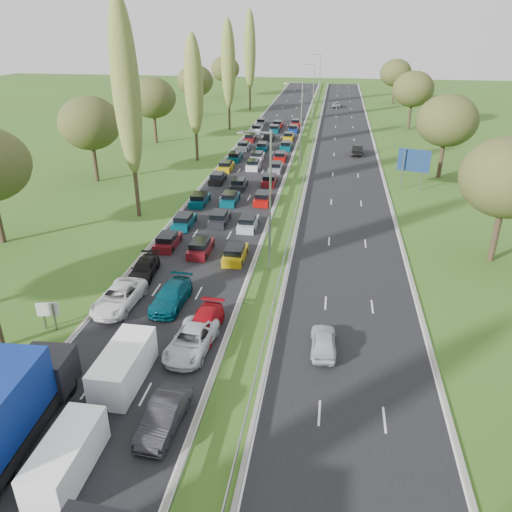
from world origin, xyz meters
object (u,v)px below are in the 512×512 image
at_px(direction_sign, 414,162).
at_px(blue_lorry, 3,412).
at_px(white_van_rear, 126,363).
at_px(info_sign, 48,312).
at_px(near_car_2, 119,297).
at_px(white_van_front, 69,453).
at_px(near_car_3, 144,269).

bearing_deg(direction_sign, blue_lorry, -118.21).
xyz_separation_m(white_van_rear, info_sign, (-7.35, 4.31, 0.23)).
height_order(near_car_2, blue_lorry, blue_lorry).
xyz_separation_m(blue_lorry, info_sign, (-3.52, 10.14, -0.78)).
height_order(white_van_front, white_van_rear, white_van_rear).
xyz_separation_m(near_car_2, direction_sign, (25.28, 33.35, 2.77)).
xyz_separation_m(white_van_front, white_van_rear, (0.04, 6.82, 0.10)).
bearing_deg(white_van_rear, blue_lorry, -122.86).
distance_m(blue_lorry, white_van_front, 4.06).
distance_m(blue_lorry, info_sign, 10.77).
relative_size(near_car_2, blue_lorry, 0.57).
height_order(blue_lorry, white_van_front, blue_lorry).
relative_size(near_car_2, near_car_3, 1.20).
distance_m(near_car_3, blue_lorry, 18.93).
xyz_separation_m(blue_lorry, direction_sign, (25.28, 47.13, 1.42)).
xyz_separation_m(white_van_front, direction_sign, (21.50, 48.12, 2.52)).
bearing_deg(near_car_3, info_sign, -117.02).
distance_m(white_van_rear, info_sign, 8.52).
height_order(near_car_3, blue_lorry, blue_lorry).
height_order(near_car_2, white_van_rear, white_van_rear).
bearing_deg(direction_sign, white_van_front, -114.07).
bearing_deg(white_van_rear, near_car_3, 106.39).
bearing_deg(blue_lorry, white_van_front, -17.90).
relative_size(blue_lorry, direction_sign, 1.90).
xyz_separation_m(blue_lorry, white_van_front, (3.78, -0.99, -1.10)).
bearing_deg(white_van_rear, info_sign, 150.02).
height_order(near_car_2, near_car_3, near_car_2).
xyz_separation_m(near_car_3, direction_sign, (25.18, 28.25, 2.87)).
height_order(info_sign, direction_sign, direction_sign).
height_order(white_van_front, info_sign, info_sign).
xyz_separation_m(near_car_2, white_van_rear, (3.82, -7.95, 0.34)).
height_order(blue_lorry, info_sign, blue_lorry).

